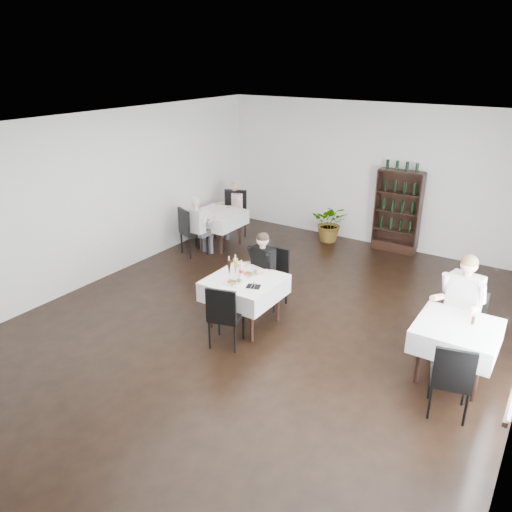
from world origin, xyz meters
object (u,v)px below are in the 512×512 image
Objects in this scene: potted_tree at (331,223)px; wine_shelf at (397,212)px; main_table at (245,288)px; diner_main at (260,267)px.

wine_shelf is at bearing 9.20° from potted_tree.
wine_shelf reaches higher than main_table.
potted_tree is at bearing -170.80° from wine_shelf.
diner_main is at bearing -104.04° from wine_shelf.
main_table is (-0.90, -4.31, -0.23)m from wine_shelf.
diner_main is at bearing 96.02° from main_table.
wine_shelf is 3.93m from diner_main.
main_table is at bearing -83.98° from diner_main.
potted_tree is at bearing 96.78° from main_table.
main_table is 4.12m from potted_tree.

